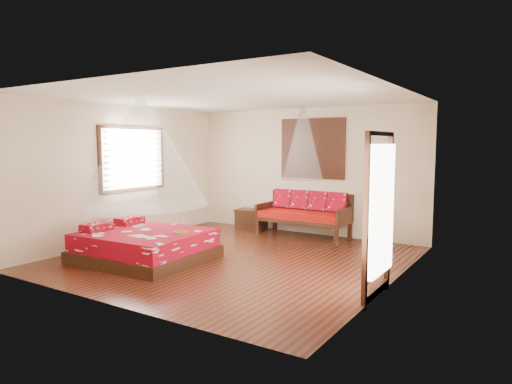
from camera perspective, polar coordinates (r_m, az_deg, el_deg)
room at (r=7.89m, az=-2.72°, el=1.65°), size 5.54×5.54×2.84m
bed at (r=8.19m, az=-13.76°, el=-6.49°), size 2.12×1.94×0.64m
daybed at (r=9.95m, az=6.15°, el=-2.56°), size 1.96×0.87×0.98m
storage_chest at (r=10.74m, az=-0.59°, el=-3.41°), size 0.74×0.58×0.48m
shutter_panel at (r=10.13m, az=7.06°, el=5.40°), size 1.52×0.06×1.32m
window_left at (r=9.83m, az=-15.10°, el=4.05°), size 0.10×1.74×1.34m
glazed_door at (r=6.18m, az=14.98°, el=-2.85°), size 0.08×1.02×2.16m
wine_tray at (r=7.83m, az=-9.34°, el=-4.65°), size 0.29×0.29×0.23m
mosquito_net_main at (r=7.99m, az=-13.95°, el=4.76°), size 2.21×2.21×1.80m
mosquito_net_daybed at (r=9.71m, az=5.88°, el=5.98°), size 0.87×0.87×1.50m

